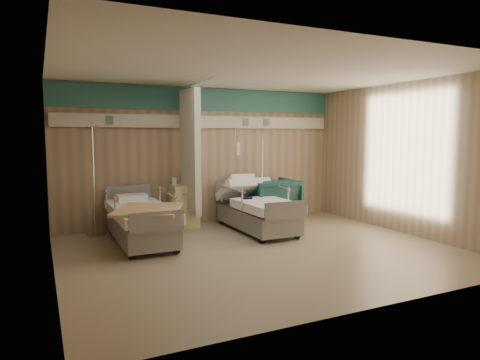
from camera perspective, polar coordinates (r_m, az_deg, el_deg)
name	(u,v)px	position (r m, az deg, el deg)	size (l,w,h in m)	color
ground	(261,251)	(6.87, 2.80, -9.44)	(6.00, 5.00, 0.00)	#9D8A6C
room_walls	(252,133)	(6.83, 1.64, 6.30)	(6.04, 5.04, 2.82)	tan
bed_right	(257,215)	(8.19, 2.24, -4.65)	(1.00, 2.16, 0.63)	white
bed_left	(141,225)	(7.45, -13.02, -5.86)	(1.00, 2.16, 0.63)	white
bedside_cabinet	(184,206)	(8.55, -7.44, -3.49)	(0.50, 0.48, 0.85)	#F0EC96
visitor_armchair	(271,200)	(8.99, 4.16, -2.73)	(0.99, 1.02, 0.93)	#1B4542
waffle_blanket	(271,177)	(8.91, 4.15, 0.46)	(0.69, 0.62, 0.08)	silver
iv_stand_right	(262,204)	(9.03, 2.96, -3.23)	(0.33, 0.33, 1.86)	silver
iv_stand_left	(95,214)	(8.20, -18.77, -4.28)	(0.36, 0.36, 1.99)	silver
call_remote	(247,198)	(8.04, 0.94, -2.41)	(0.20, 0.09, 0.04)	black
tan_blanket	(148,210)	(6.95, -12.15, -3.88)	(0.96, 1.20, 0.04)	tan
toiletry_bag	(190,182)	(8.54, -6.67, -0.22)	(0.22, 0.14, 0.12)	black
white_cup	(174,181)	(8.53, -8.77, -0.16)	(0.10, 0.10, 0.14)	white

